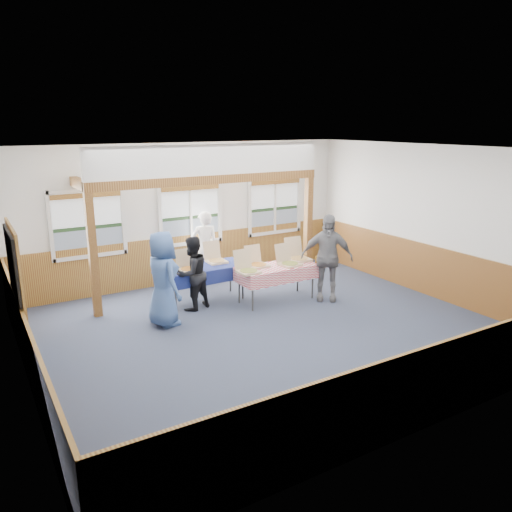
# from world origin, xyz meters

# --- Properties ---
(floor) EXTENTS (8.00, 8.00, 0.00)m
(floor) POSITION_xyz_m (0.00, 0.00, 0.00)
(floor) COLOR #2C3247
(floor) RESTS_ON ground
(ceiling) EXTENTS (8.00, 8.00, 0.00)m
(ceiling) POSITION_xyz_m (0.00, 0.00, 3.20)
(ceiling) COLOR white
(ceiling) RESTS_ON wall_back
(wall_back) EXTENTS (8.00, 0.00, 8.00)m
(wall_back) POSITION_xyz_m (0.00, 3.50, 1.60)
(wall_back) COLOR silver
(wall_back) RESTS_ON floor
(wall_front) EXTENTS (8.00, 0.00, 8.00)m
(wall_front) POSITION_xyz_m (0.00, -3.50, 1.60)
(wall_front) COLOR silver
(wall_front) RESTS_ON floor
(wall_left) EXTENTS (0.00, 8.00, 8.00)m
(wall_left) POSITION_xyz_m (-4.00, 0.00, 1.60)
(wall_left) COLOR silver
(wall_left) RESTS_ON floor
(wall_right) EXTENTS (0.00, 8.00, 8.00)m
(wall_right) POSITION_xyz_m (4.00, 0.00, 1.60)
(wall_right) COLOR silver
(wall_right) RESTS_ON floor
(wainscot_back) EXTENTS (7.98, 0.05, 1.10)m
(wainscot_back) POSITION_xyz_m (0.00, 3.48, 0.55)
(wainscot_back) COLOR brown
(wainscot_back) RESTS_ON floor
(wainscot_front) EXTENTS (7.98, 0.05, 1.10)m
(wainscot_front) POSITION_xyz_m (0.00, -3.48, 0.55)
(wainscot_front) COLOR brown
(wainscot_front) RESTS_ON floor
(wainscot_left) EXTENTS (0.05, 6.98, 1.10)m
(wainscot_left) POSITION_xyz_m (-3.98, 0.00, 0.55)
(wainscot_left) COLOR brown
(wainscot_left) RESTS_ON floor
(wainscot_right) EXTENTS (0.05, 6.98, 1.10)m
(wainscot_right) POSITION_xyz_m (3.98, 0.00, 0.55)
(wainscot_right) COLOR brown
(wainscot_right) RESTS_ON floor
(cased_opening) EXTENTS (0.06, 1.30, 2.10)m
(cased_opening) POSITION_xyz_m (-3.96, 0.90, 1.05)
(cased_opening) COLOR #323232
(cased_opening) RESTS_ON wall_left
(window_left) EXTENTS (1.56, 0.10, 1.46)m
(window_left) POSITION_xyz_m (-2.30, 3.46, 1.68)
(window_left) COLOR silver
(window_left) RESTS_ON wall_back
(window_mid) EXTENTS (1.56, 0.10, 1.46)m
(window_mid) POSITION_xyz_m (0.00, 3.46, 1.68)
(window_mid) COLOR silver
(window_mid) RESTS_ON wall_back
(window_right) EXTENTS (1.56, 0.10, 1.46)m
(window_right) POSITION_xyz_m (2.30, 3.46, 1.68)
(window_right) COLOR silver
(window_right) RESTS_ON wall_back
(post_left) EXTENTS (0.15, 0.15, 2.40)m
(post_left) POSITION_xyz_m (-2.50, 2.30, 1.20)
(post_left) COLOR #5B3314
(post_left) RESTS_ON floor
(post_right) EXTENTS (0.15, 0.15, 2.40)m
(post_right) POSITION_xyz_m (2.50, 2.30, 1.20)
(post_right) COLOR #5B3314
(post_right) RESTS_ON floor
(cross_beam) EXTENTS (5.15, 0.18, 0.18)m
(cross_beam) POSITION_xyz_m (0.00, 2.30, 2.49)
(cross_beam) COLOR #5B3314
(cross_beam) RESTS_ON post_left
(table_left) EXTENTS (1.82, 1.18, 0.76)m
(table_left) POSITION_xyz_m (-0.37, 1.99, 0.70)
(table_left) COLOR #323232
(table_left) RESTS_ON floor
(table_right) EXTENTS (1.69, 0.82, 0.76)m
(table_right) POSITION_xyz_m (0.94, 1.25, 0.69)
(table_right) COLOR #323232
(table_right) RESTS_ON floor
(pizza_box_a) EXTENTS (0.38, 0.46, 0.40)m
(pizza_box_a) POSITION_xyz_m (-0.77, 1.89, 0.82)
(pizza_box_a) COLOR #D1B48B
(pizza_box_a) RESTS_ON table_left
(pizza_box_b) EXTENTS (0.39, 0.47, 0.42)m
(pizza_box_b) POSITION_xyz_m (-0.02, 2.16, 0.82)
(pizza_box_b) COLOR #D1B48B
(pizza_box_b) RESTS_ON table_left
(pizza_box_c) EXTENTS (0.40, 0.48, 0.43)m
(pizza_box_c) POSITION_xyz_m (0.19, 1.15, 0.82)
(pizza_box_c) COLOR #D1B48B
(pizza_box_c) RESTS_ON table_right
(pizza_box_d) EXTENTS (0.38, 0.46, 0.41)m
(pizza_box_d) POSITION_xyz_m (0.59, 1.44, 0.82)
(pizza_box_d) COLOR #D1B48B
(pizza_box_d) RESTS_ON table_right
(pizza_box_e) EXTENTS (0.43, 0.51, 0.42)m
(pizza_box_e) POSITION_xyz_m (1.18, 1.17, 0.82)
(pizza_box_e) COLOR #D1B48B
(pizza_box_e) RESTS_ON table_right
(pizza_box_f) EXTENTS (0.44, 0.53, 0.46)m
(pizza_box_f) POSITION_xyz_m (1.59, 1.39, 0.83)
(pizza_box_f) COLOR #D1B48B
(pizza_box_f) RESTS_ON table_right
(veggie_tray) EXTENTS (0.38, 0.38, 0.09)m
(veggie_tray) POSITION_xyz_m (-1.12, 1.99, 0.79)
(veggie_tray) COLOR black
(veggie_tray) RESTS_ON table_left
(drink_glass) EXTENTS (0.07, 0.07, 0.15)m
(drink_glass) POSITION_xyz_m (1.79, 1.00, 0.83)
(drink_glass) COLOR #996E19
(drink_glass) RESTS_ON table_right
(woman_white) EXTENTS (0.70, 0.54, 1.70)m
(woman_white) POSITION_xyz_m (0.17, 3.10, 0.85)
(woman_white) COLOR white
(woman_white) RESTS_ON floor
(woman_black) EXTENTS (0.86, 0.76, 1.49)m
(woman_black) POSITION_xyz_m (-0.76, 1.69, 0.74)
(woman_black) COLOR black
(woman_black) RESTS_ON floor
(man_blue) EXTENTS (0.67, 0.93, 1.76)m
(man_blue) POSITION_xyz_m (-1.54, 1.23, 0.88)
(man_blue) COLOR #3B5A93
(man_blue) RESTS_ON floor
(person_grey) EXTENTS (1.12, 1.00, 1.83)m
(person_grey) POSITION_xyz_m (1.88, 0.79, 0.91)
(person_grey) COLOR slate
(person_grey) RESTS_ON floor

